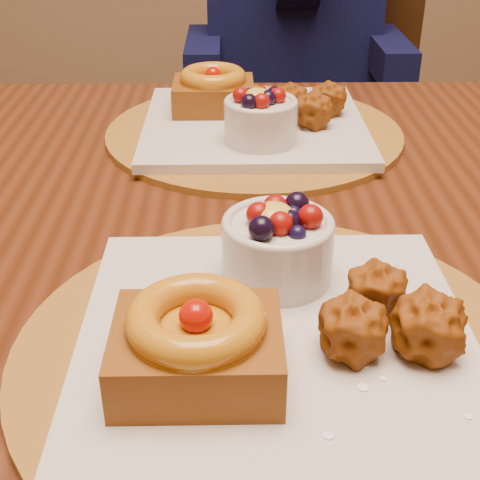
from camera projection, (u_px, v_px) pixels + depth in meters
name	position (u px, v px, depth m)	size (l,w,h in m)	color
dining_table	(261.00, 278.00, 0.71)	(1.60, 0.90, 0.76)	#361709
place_setting_near	(272.00, 324.00, 0.48)	(0.38, 0.38, 0.09)	brown
place_setting_far	(252.00, 119.00, 0.85)	(0.38, 0.38, 0.08)	brown
chair_far	(312.00, 130.00, 1.60)	(0.55, 0.55, 0.90)	black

